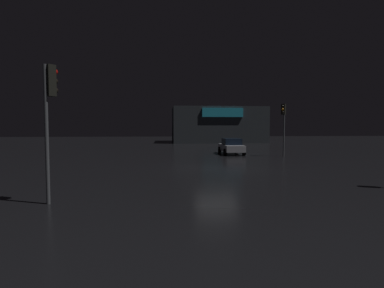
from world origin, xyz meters
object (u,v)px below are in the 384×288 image
at_px(traffic_signal_opposite, 49,101).
at_px(traffic_signal_cross_left, 284,119).
at_px(store_building, 217,125).
at_px(car_near, 231,146).

xyz_separation_m(traffic_signal_opposite, traffic_signal_cross_left, (13.58, 14.27, -0.13)).
relative_size(store_building, car_near, 3.51).
height_order(store_building, car_near, store_building).
distance_m(store_building, traffic_signal_opposite, 40.39).
distance_m(traffic_signal_opposite, traffic_signal_cross_left, 19.70).
distance_m(traffic_signal_cross_left, car_near, 5.18).
bearing_deg(traffic_signal_opposite, car_near, 59.81).
bearing_deg(traffic_signal_cross_left, store_building, 93.23).
bearing_deg(traffic_signal_cross_left, car_near, 148.28).
xyz_separation_m(store_building, car_near, (-2.51, -21.83, -2.07)).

